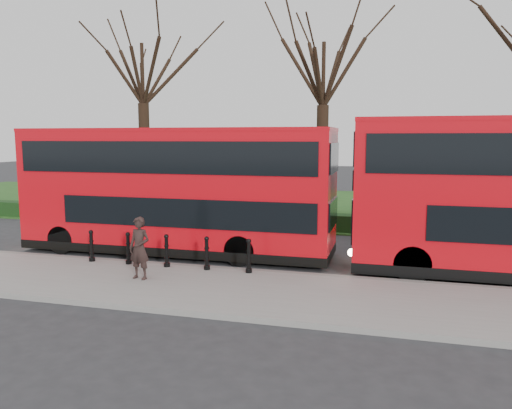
% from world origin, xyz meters
% --- Properties ---
extents(ground, '(120.00, 120.00, 0.00)m').
position_xyz_m(ground, '(0.00, 0.00, 0.00)').
color(ground, '#28282B').
rests_on(ground, ground).
extents(pavement, '(60.00, 4.00, 0.15)m').
position_xyz_m(pavement, '(0.00, -3.00, 0.07)').
color(pavement, gray).
rests_on(pavement, ground).
extents(kerb, '(60.00, 0.25, 0.16)m').
position_xyz_m(kerb, '(0.00, -1.00, 0.07)').
color(kerb, slate).
rests_on(kerb, ground).
extents(grass_verge, '(60.00, 18.00, 0.06)m').
position_xyz_m(grass_verge, '(0.00, 15.00, 0.03)').
color(grass_verge, '#204B19').
rests_on(grass_verge, ground).
extents(hedge, '(60.00, 0.90, 0.80)m').
position_xyz_m(hedge, '(0.00, 6.80, 0.40)').
color(hedge, black).
rests_on(hedge, ground).
extents(yellow_line_outer, '(60.00, 0.10, 0.01)m').
position_xyz_m(yellow_line_outer, '(0.00, -0.70, 0.01)').
color(yellow_line_outer, yellow).
rests_on(yellow_line_outer, ground).
extents(yellow_line_inner, '(60.00, 0.10, 0.01)m').
position_xyz_m(yellow_line_inner, '(0.00, -0.50, 0.01)').
color(yellow_line_inner, yellow).
rests_on(yellow_line_inner, ground).
extents(tree_left, '(7.14, 7.14, 11.15)m').
position_xyz_m(tree_left, '(-8.00, 10.00, 8.10)').
color(tree_left, black).
rests_on(tree_left, ground).
extents(tree_mid, '(6.82, 6.82, 10.66)m').
position_xyz_m(tree_mid, '(2.00, 10.00, 7.74)').
color(tree_mid, black).
rests_on(tree_mid, ground).
extents(bollard_row, '(5.59, 0.15, 1.00)m').
position_xyz_m(bollard_row, '(-1.37, -1.35, 0.65)').
color(bollard_row, black).
rests_on(bollard_row, pavement).
extents(bus_lead, '(11.46, 2.63, 4.56)m').
position_xyz_m(bus_lead, '(-2.12, 1.04, 2.30)').
color(bus_lead, red).
rests_on(bus_lead, ground).
extents(pedestrian, '(0.72, 0.53, 1.82)m').
position_xyz_m(pedestrian, '(-1.52, -2.82, 1.06)').
color(pedestrian, black).
rests_on(pedestrian, pavement).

